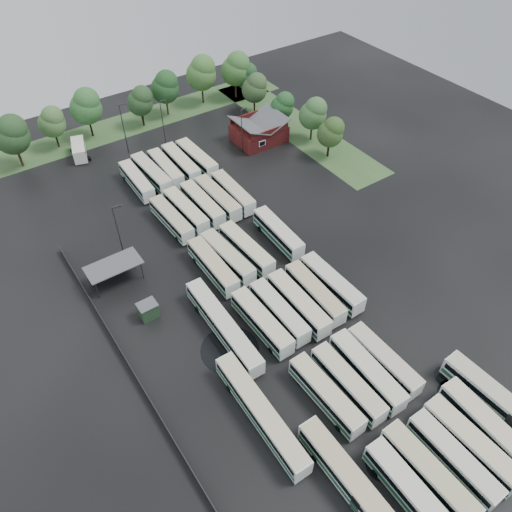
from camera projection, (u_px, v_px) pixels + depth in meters
ground at (292, 323)px, 70.82m from camera, size 160.00×160.00×0.00m
brick_building at (259, 133)px, 104.52m from camera, size 10.07×8.60×5.39m
wash_shed at (113, 266)px, 74.73m from camera, size 8.20×4.20×3.58m
utility_hut at (148, 310)px, 70.74m from camera, size 2.70×2.20×2.62m
grass_strip_north at (120, 127)px, 109.87m from camera, size 80.00×10.00×0.01m
grass_strip_east at (296, 127)px, 109.91m from camera, size 10.00×50.00×0.01m
west_fence at (123, 356)px, 66.09m from camera, size 0.10×50.00×1.20m
bus_r0c0 at (410, 492)px, 52.43m from camera, size 2.78×11.81×3.27m
bus_r0c1 at (428, 473)px, 53.80m from camera, size 2.62×12.03×3.34m
bus_r0c2 at (453, 458)px, 55.02m from camera, size 2.54×11.58×3.22m
bus_r0c3 at (471, 444)px, 56.17m from camera, size 2.79×12.05×3.34m
bus_r0c4 at (485, 425)px, 57.75m from camera, size 3.00×12.03×3.32m
bus_r1c0 at (326, 395)px, 60.65m from camera, size 2.62×11.60×3.22m
bus_r1c1 at (348, 383)px, 61.77m from camera, size 2.55×11.62×3.23m
bus_r1c2 at (367, 371)px, 62.97m from camera, size 2.99×12.12×3.35m
bus_r1c3 at (384, 360)px, 64.25m from camera, size 2.49×11.42×3.17m
bus_r2c0 at (262, 322)px, 68.62m from camera, size 2.59×11.82×3.29m
bus_r2c1 at (279, 312)px, 69.98m from camera, size 2.61×11.57×3.21m
bus_r2c2 at (298, 303)px, 70.95m from camera, size 2.76×12.10×3.36m
bus_r2c3 at (315, 293)px, 72.45m from camera, size 2.98×11.82×3.26m
bus_r2c4 at (332, 283)px, 73.80m from camera, size 2.63×11.86×3.29m
bus_r3c0 at (213, 266)px, 76.36m from camera, size 2.72×11.90×3.30m
bus_r3c1 at (227, 257)px, 77.81m from camera, size 3.09×11.93×3.29m
bus_r3c2 at (246, 249)px, 79.10m from camera, size 2.98×12.04×3.33m
bus_r3c4 at (278, 233)px, 81.96m from camera, size 2.95×11.73×3.24m
bus_r4c0 at (172, 219)px, 84.49m from camera, size 2.71×11.48×3.18m
bus_r4c1 at (186, 211)px, 86.05m from camera, size 2.81×11.78×3.26m
bus_r4c2 at (202, 204)px, 87.35m from camera, size 2.57×11.85×3.29m
bus_r4c3 at (217, 198)px, 88.50m from camera, size 2.72×12.05×3.35m
bus_r4c4 at (233, 193)px, 89.75m from camera, size 2.78×11.72×3.25m
bus_r5c0 at (137, 181)px, 92.40m from camera, size 2.76×11.50×3.18m
bus_r5c1 at (151, 173)px, 94.01m from camera, size 2.91×12.03×3.33m
bus_r5c2 at (166, 168)px, 95.28m from camera, size 2.79×11.50×3.18m
bus_r5c3 at (181, 163)px, 96.45m from camera, size 2.79×11.98×3.32m
bus_r5c4 at (197, 158)px, 97.65m from camera, size 2.82×12.07×3.34m
artic_bus_west_a at (358, 491)px, 52.50m from camera, size 2.67×17.53×3.25m
artic_bus_west_b at (223, 326)px, 68.17m from camera, size 2.95×17.32×3.20m
artic_bus_west_c at (261, 413)px, 58.96m from camera, size 2.86×17.20×3.18m
artic_bus_east at (510, 411)px, 59.01m from camera, size 3.19×17.83×3.29m
minibus at (79, 149)px, 100.31m from camera, size 4.25×7.11×2.92m
tree_north_0 at (12, 134)px, 94.05m from camera, size 6.67×6.67×11.04m
tree_north_1 at (52, 121)px, 99.98m from camera, size 5.47×5.47×9.06m
tree_north_2 at (86, 106)px, 102.31m from camera, size 6.53×6.53×10.81m
tree_north_3 at (141, 100)px, 106.29m from camera, size 5.50×5.50×9.12m
tree_north_4 at (165, 87)px, 109.28m from camera, size 6.21×6.21×10.28m
tree_north_5 at (202, 73)px, 112.81m from camera, size 6.87×6.87×11.37m
tree_north_6 at (236, 68)px, 114.86m from camera, size 6.67×6.67×11.05m
tree_east_0 at (331, 132)px, 97.67m from camera, size 5.19×5.19×8.59m
tree_east_1 at (314, 113)px, 101.88m from camera, size 5.71×5.71×9.46m
tree_east_2 at (283, 105)px, 106.01m from camera, size 4.95×4.95×8.20m
tree_east_3 at (255, 88)px, 110.31m from camera, size 5.63×5.63×9.32m
tree_east_4 at (247, 76)px, 116.01m from camera, size 5.08×5.08×8.42m
lamp_post_ne at (242, 128)px, 98.93m from camera, size 1.45×0.28×9.43m
lamp_post_nw at (119, 230)px, 75.99m from camera, size 1.61×0.31×10.42m
lamp_post_back_w at (124, 125)px, 98.23m from camera, size 1.63×0.32×10.61m
lamp_post_back_e at (163, 119)px, 101.57m from camera, size 1.44×0.28×9.32m
puddle_0 at (382, 466)px, 56.19m from camera, size 3.70×3.70×0.01m
puddle_1 at (455, 395)px, 62.62m from camera, size 4.44×4.44×0.01m
puddle_2 at (230, 350)px, 67.48m from camera, size 8.02×8.02×0.01m
puddle_3 at (322, 311)px, 72.28m from camera, size 4.01×4.01×0.01m
puddle_4 at (447, 377)px, 64.46m from camera, size 3.28×3.28×0.01m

